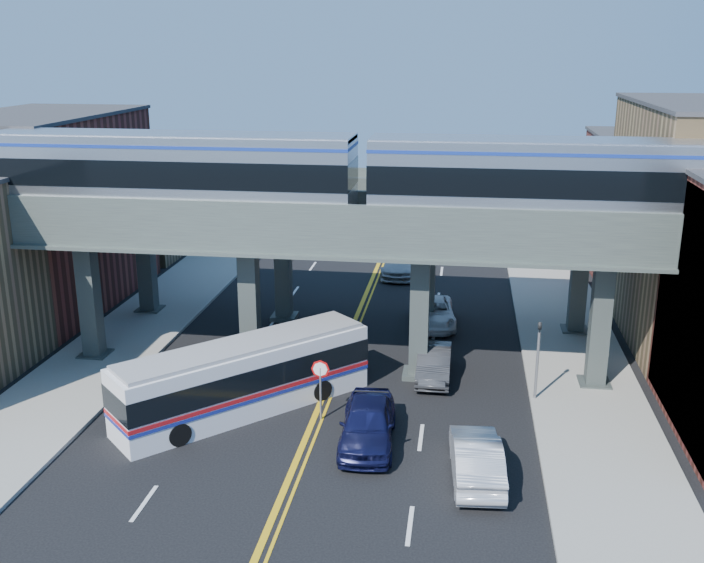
{
  "coord_description": "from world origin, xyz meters",
  "views": [
    {
      "loc": [
        5.78,
        -25.95,
        14.85
      ],
      "look_at": [
        0.99,
        7.22,
        4.73
      ],
      "focal_mm": 40.0,
      "sensor_mm": 36.0,
      "label": 1
    }
  ],
  "objects_px": {
    "transit_bus": "(245,378)",
    "car_lane_d": "(401,262)",
    "car_lane_c": "(433,313)",
    "car_lane_b": "(434,363)",
    "transit_train": "(172,170)",
    "car_parked_curb": "(476,458)",
    "stop_sign": "(320,380)",
    "car_lane_a": "(368,423)",
    "traffic_signal": "(538,352)"
  },
  "relations": [
    {
      "from": "transit_bus",
      "to": "car_lane_b",
      "type": "height_order",
      "value": "transit_bus"
    },
    {
      "from": "car_lane_d",
      "to": "car_parked_curb",
      "type": "relative_size",
      "value": 1.16
    },
    {
      "from": "traffic_signal",
      "to": "car_lane_c",
      "type": "distance_m",
      "value": 10.52
    },
    {
      "from": "stop_sign",
      "to": "transit_train",
      "type": "bearing_deg",
      "value": 146.87
    },
    {
      "from": "car_lane_c",
      "to": "traffic_signal",
      "type": "bearing_deg",
      "value": -67.87
    },
    {
      "from": "car_parked_curb",
      "to": "car_lane_a",
      "type": "bearing_deg",
      "value": -29.69
    },
    {
      "from": "car_parked_curb",
      "to": "car_lane_b",
      "type": "bearing_deg",
      "value": -82.24
    },
    {
      "from": "transit_bus",
      "to": "transit_train",
      "type": "bearing_deg",
      "value": 87.88
    },
    {
      "from": "car_lane_c",
      "to": "car_parked_curb",
      "type": "bearing_deg",
      "value": -87.55
    },
    {
      "from": "car_lane_a",
      "to": "car_lane_b",
      "type": "height_order",
      "value": "car_lane_a"
    },
    {
      "from": "traffic_signal",
      "to": "car_lane_c",
      "type": "xyz_separation_m",
      "value": [
        -4.84,
        9.21,
        -1.6
      ]
    },
    {
      "from": "transit_train",
      "to": "car_lane_b",
      "type": "distance_m",
      "value": 14.91
    },
    {
      "from": "transit_train",
      "to": "stop_sign",
      "type": "relative_size",
      "value": 19.52
    },
    {
      "from": "car_lane_a",
      "to": "car_lane_d",
      "type": "xyz_separation_m",
      "value": [
        -0.67,
        23.83,
        -0.05
      ]
    },
    {
      "from": "transit_train",
      "to": "car_lane_b",
      "type": "height_order",
      "value": "transit_train"
    },
    {
      "from": "transit_train",
      "to": "car_parked_curb",
      "type": "xyz_separation_m",
      "value": [
        13.97,
        -8.74,
        -8.63
      ]
    },
    {
      "from": "car_lane_c",
      "to": "car_lane_b",
      "type": "bearing_deg",
      "value": -92.65
    },
    {
      "from": "traffic_signal",
      "to": "car_lane_d",
      "type": "relative_size",
      "value": 0.72
    },
    {
      "from": "stop_sign",
      "to": "car_parked_curb",
      "type": "xyz_separation_m",
      "value": [
        6.31,
        -3.74,
        -0.96
      ]
    },
    {
      "from": "car_lane_d",
      "to": "car_parked_curb",
      "type": "height_order",
      "value": "car_lane_d"
    },
    {
      "from": "transit_train",
      "to": "car_lane_c",
      "type": "bearing_deg",
      "value": 31.58
    },
    {
      "from": "car_lane_c",
      "to": "transit_train",
      "type": "bearing_deg",
      "value": -153.98
    },
    {
      "from": "traffic_signal",
      "to": "transit_bus",
      "type": "distance_m",
      "value": 12.52
    },
    {
      "from": "transit_train",
      "to": "traffic_signal",
      "type": "distance_m",
      "value": 18.14
    },
    {
      "from": "car_lane_d",
      "to": "transit_bus",
      "type": "bearing_deg",
      "value": -100.4
    },
    {
      "from": "transit_train",
      "to": "traffic_signal",
      "type": "bearing_deg",
      "value": -6.89
    },
    {
      "from": "stop_sign",
      "to": "car_parked_curb",
      "type": "distance_m",
      "value": 7.4
    },
    {
      "from": "stop_sign",
      "to": "car_lane_d",
      "type": "bearing_deg",
      "value": 86.11
    },
    {
      "from": "transit_train",
      "to": "car_lane_d",
      "type": "distance_m",
      "value": 21.18
    },
    {
      "from": "transit_bus",
      "to": "car_lane_c",
      "type": "distance_m",
      "value": 13.96
    },
    {
      "from": "car_parked_curb",
      "to": "car_lane_d",
      "type": "bearing_deg",
      "value": -83.88
    },
    {
      "from": "car_lane_b",
      "to": "traffic_signal",
      "type": "bearing_deg",
      "value": -23.45
    },
    {
      "from": "transit_train",
      "to": "stop_sign",
      "type": "height_order",
      "value": "transit_train"
    },
    {
      "from": "car_lane_a",
      "to": "car_lane_c",
      "type": "height_order",
      "value": "car_lane_a"
    },
    {
      "from": "stop_sign",
      "to": "car_lane_c",
      "type": "bearing_deg",
      "value": 71.59
    },
    {
      "from": "transit_train",
      "to": "car_lane_d",
      "type": "relative_size",
      "value": 9.08
    },
    {
      "from": "transit_bus",
      "to": "car_lane_d",
      "type": "xyz_separation_m",
      "value": [
        4.81,
        21.66,
        -0.66
      ]
    },
    {
      "from": "transit_train",
      "to": "car_lane_a",
      "type": "distance_m",
      "value": 14.7
    },
    {
      "from": "traffic_signal",
      "to": "car_lane_d",
      "type": "xyz_separation_m",
      "value": [
        -7.4,
        19.04,
        -1.48
      ]
    },
    {
      "from": "traffic_signal",
      "to": "car_lane_a",
      "type": "distance_m",
      "value": 8.38
    },
    {
      "from": "car_lane_a",
      "to": "car_lane_c",
      "type": "distance_m",
      "value": 14.13
    },
    {
      "from": "transit_bus",
      "to": "car_lane_a",
      "type": "bearing_deg",
      "value": -66.99
    },
    {
      "from": "car_lane_d",
      "to": "stop_sign",
      "type": "bearing_deg",
      "value": -91.76
    },
    {
      "from": "transit_bus",
      "to": "car_parked_curb",
      "type": "height_order",
      "value": "transit_bus"
    },
    {
      "from": "transit_train",
      "to": "transit_bus",
      "type": "relative_size",
      "value": 5.27
    },
    {
      "from": "transit_train",
      "to": "traffic_signal",
      "type": "height_order",
      "value": "transit_train"
    },
    {
      "from": "stop_sign",
      "to": "car_parked_curb",
      "type": "height_order",
      "value": "stop_sign"
    },
    {
      "from": "transit_train",
      "to": "transit_bus",
      "type": "bearing_deg",
      "value": -46.73
    },
    {
      "from": "transit_train",
      "to": "car_parked_curb",
      "type": "relative_size",
      "value": 10.57
    },
    {
      "from": "car_lane_c",
      "to": "car_lane_d",
      "type": "relative_size",
      "value": 0.89
    }
  ]
}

